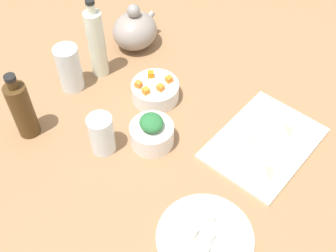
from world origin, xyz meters
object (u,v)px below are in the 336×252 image
object	(u,v)px
bowl_greens	(152,134)
bowl_carrots	(155,91)
bottle_1	(97,43)
teapot	(135,30)
drinking_glass_1	(69,68)
cutting_board	(264,143)
drinking_glass_0	(102,134)
plate_tofu	(205,238)
bottle_0	(22,109)

from	to	relation	value
bowl_greens	bowl_carrots	bearing A→B (deg)	39.40
bowl_greens	bottle_1	distance (cm)	34.47
teapot	drinking_glass_1	xyz separation A→B (cm)	(-27.44, 0.73, 1.10)
bowl_carrots	drinking_glass_1	size ratio (longest dim) A/B	0.97
cutting_board	bowl_carrots	size ratio (longest dim) A/B	2.27
bowl_greens	bottle_1	world-z (taller)	bottle_1
cutting_board	teapot	distance (cm)	57.61
bowl_greens	bottle_1	xyz separation A→B (cm)	(10.16, 31.81, 8.56)
drinking_glass_0	cutting_board	bearing A→B (deg)	-47.12
bowl_greens	cutting_board	bearing A→B (deg)	-50.33
plate_tofu	bowl_greens	xyz separation A→B (cm)	(13.19, 28.87, 2.56)
bottle_1	drinking_glass_0	bearing A→B (deg)	-131.33
bowl_greens	drinking_glass_0	xyz separation A→B (cm)	(-10.30, 8.54, 2.74)
cutting_board	drinking_glass_0	size ratio (longest dim) A/B	2.74
plate_tofu	drinking_glass_0	size ratio (longest dim) A/B	1.94
plate_tofu	drinking_glass_0	xyz separation A→B (cm)	(2.90, 37.41, 5.30)
bowl_carrots	drinking_glass_0	distance (cm)	23.90
bottle_0	drinking_glass_0	size ratio (longest dim) A/B	1.80
cutting_board	bowl_carrots	distance (cm)	35.41
plate_tofu	teapot	size ratio (longest dim) A/B	1.35
teapot	drinking_glass_0	size ratio (longest dim) A/B	1.44
teapot	bowl_greens	bearing A→B (deg)	-129.84
drinking_glass_0	bottle_1	bearing A→B (deg)	48.67
bottle_0	bottle_1	world-z (taller)	bottle_1
drinking_glass_0	teapot	bearing A→B (deg)	32.86
bottle_1	cutting_board	bearing A→B (deg)	-80.21
bowl_carrots	bottle_1	distance (cm)	22.96
plate_tofu	bottle_0	world-z (taller)	bottle_0
bottle_0	drinking_glass_0	bearing A→B (deg)	-63.98
cutting_board	teapot	xyz separation A→B (cm)	(7.74, 56.79, 5.75)
cutting_board	drinking_glass_0	world-z (taller)	drinking_glass_0
bowl_greens	teapot	xyz separation A→B (cm)	(27.50, 32.96, 3.10)
plate_tofu	drinking_glass_1	world-z (taller)	drinking_glass_1
bottle_0	bottle_1	xyz separation A→B (cm)	(30.26, 3.20, 2.55)
bowl_greens	drinking_glass_1	bearing A→B (deg)	89.90
cutting_board	plate_tofu	world-z (taller)	plate_tofu
teapot	plate_tofu	bearing A→B (deg)	-123.35
bowl_carrots	drinking_glass_1	world-z (taller)	drinking_glass_1
cutting_board	drinking_glass_1	bearing A→B (deg)	108.91
bowl_greens	bottle_1	bearing A→B (deg)	72.28
drinking_glass_0	drinking_glass_1	world-z (taller)	drinking_glass_1
bowl_greens	bowl_carrots	size ratio (longest dim) A/B	0.85
bottle_1	drinking_glass_1	size ratio (longest dim) A/B	1.81
cutting_board	plate_tofu	xyz separation A→B (cm)	(-32.96, -5.04, 0.10)
bowl_carrots	bottle_0	distance (cm)	38.32
teapot	bottle_1	bearing A→B (deg)	-176.21
bowl_greens	bottle_0	xyz separation A→B (cm)	(-20.10, 28.62, 6.01)
cutting_board	bottle_1	bearing A→B (deg)	99.79
teapot	cutting_board	bearing A→B (deg)	-97.76
bowl_carrots	plate_tofu	bearing A→B (deg)	-123.64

